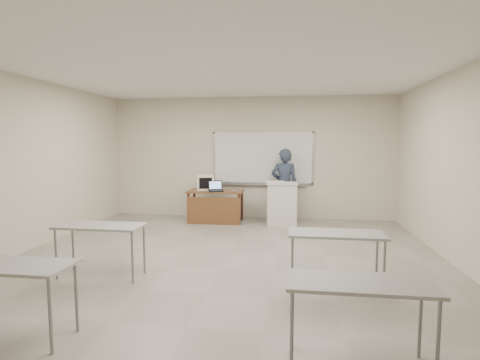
# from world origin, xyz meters

# --- Properties ---
(floor) EXTENTS (7.00, 8.00, 0.01)m
(floor) POSITION_xyz_m (0.00, 0.00, -0.01)
(floor) COLOR gray
(floor) RESTS_ON ground
(whiteboard) EXTENTS (2.48, 0.10, 1.31)m
(whiteboard) POSITION_xyz_m (0.30, 3.97, 1.48)
(whiteboard) COLOR white
(whiteboard) RESTS_ON floor
(student_desks) EXTENTS (4.40, 2.20, 0.73)m
(student_desks) POSITION_xyz_m (-0.00, -1.35, 0.67)
(student_desks) COLOR gray
(student_desks) RESTS_ON floor
(instructor_desk) EXTENTS (1.30, 0.65, 0.75)m
(instructor_desk) POSITION_xyz_m (-0.75, 3.19, 0.52)
(instructor_desk) COLOR brown
(instructor_desk) RESTS_ON floor
(podium) EXTENTS (0.70, 0.51, 0.97)m
(podium) POSITION_xyz_m (0.80, 3.20, 0.49)
(podium) COLOR silver
(podium) RESTS_ON floor
(crt_monitor) EXTENTS (0.40, 0.44, 0.37)m
(crt_monitor) POSITION_xyz_m (-1.03, 3.43, 0.93)
(crt_monitor) COLOR beige
(crt_monitor) RESTS_ON instructor_desk
(laptop) EXTENTS (0.33, 0.30, 0.24)m
(laptop) POSITION_xyz_m (-0.70, 3.18, 0.81)
(laptop) COLOR black
(laptop) RESTS_ON instructor_desk
(mouse) EXTENTS (0.12, 0.10, 0.04)m
(mouse) POSITION_xyz_m (-0.28, 3.10, 0.77)
(mouse) COLOR #939599
(mouse) RESTS_ON instructor_desk
(keyboard) EXTENTS (0.43, 0.15, 0.02)m
(keyboard) POSITION_xyz_m (0.65, 3.28, 0.99)
(keyboard) COLOR beige
(keyboard) RESTS_ON podium
(presenter) EXTENTS (0.64, 0.42, 1.73)m
(presenter) POSITION_xyz_m (0.85, 3.68, 0.87)
(presenter) COLOR black
(presenter) RESTS_ON floor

